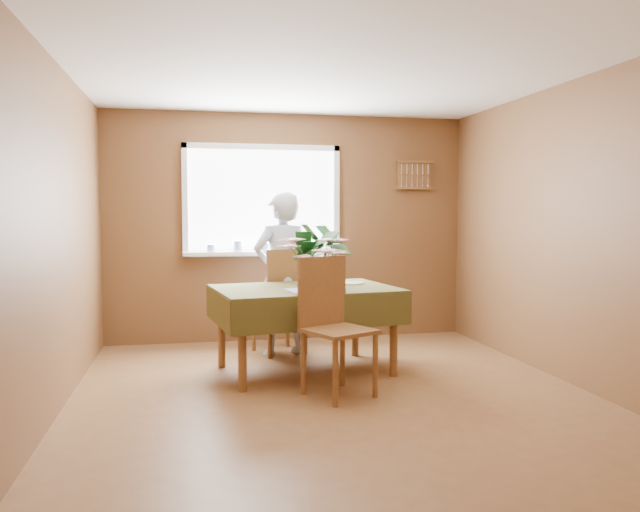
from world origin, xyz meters
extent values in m
plane|color=brown|center=(0.00, 0.00, 0.00)|extent=(4.50, 4.50, 0.00)
plane|color=white|center=(0.00, 0.00, 2.50)|extent=(4.50, 4.50, 0.00)
plane|color=brown|center=(0.00, 2.25, 1.25)|extent=(4.00, 0.00, 4.00)
plane|color=brown|center=(0.00, -2.25, 1.25)|extent=(4.00, 0.00, 4.00)
plane|color=brown|center=(-2.00, 0.00, 1.25)|extent=(0.00, 4.50, 4.50)
plane|color=brown|center=(2.00, 0.00, 1.25)|extent=(0.00, 4.50, 4.50)
cube|color=white|center=(-0.30, 2.23, 1.55)|extent=(1.60, 0.01, 1.10)
cube|color=white|center=(-0.30, 2.22, 2.13)|extent=(1.72, 0.06, 0.06)
cube|color=white|center=(-0.30, 2.22, 0.97)|extent=(1.72, 0.06, 0.06)
cube|color=white|center=(-1.13, 2.22, 1.55)|extent=(0.06, 0.06, 1.22)
cube|color=white|center=(0.53, 2.22, 1.55)|extent=(0.06, 0.06, 1.22)
cube|color=white|center=(-0.30, 2.15, 0.98)|extent=(1.72, 0.20, 0.04)
cylinder|color=white|center=(-0.86, 2.13, 1.04)|extent=(0.09, 0.09, 0.08)
cylinder|color=white|center=(-0.58, 2.13, 1.06)|extent=(0.11, 0.11, 0.12)
cylinder|color=white|center=(-0.30, 2.13, 1.05)|extent=(0.12, 0.12, 0.09)
cylinder|color=white|center=(-0.02, 2.13, 1.06)|extent=(0.10, 0.10, 0.13)
cylinder|color=white|center=(0.26, 2.13, 1.05)|extent=(0.11, 0.11, 0.10)
cube|color=brown|center=(1.45, 2.23, 1.85)|extent=(0.40, 0.03, 0.30)
cube|color=brown|center=(1.45, 2.21, 2.00)|extent=(0.44, 0.04, 0.03)
cube|color=brown|center=(1.45, 2.21, 1.70)|extent=(0.44, 0.04, 0.03)
cylinder|color=brown|center=(-0.68, 0.27, 0.35)|extent=(0.07, 0.07, 0.71)
cylinder|color=brown|center=(0.63, 0.47, 0.35)|extent=(0.07, 0.07, 0.71)
cylinder|color=brown|center=(-0.81, 1.10, 0.35)|extent=(0.07, 0.07, 0.71)
cylinder|color=brown|center=(0.51, 1.30, 0.35)|extent=(0.07, 0.07, 0.71)
cube|color=brown|center=(-0.09, 0.78, 0.73)|extent=(1.62, 1.20, 0.04)
cube|color=#363113|center=(-0.09, 0.78, 0.75)|extent=(1.69, 1.27, 0.01)
cube|color=#363113|center=(-0.01, 0.26, 0.61)|extent=(1.54, 0.24, 0.28)
cube|color=#363113|center=(-0.17, 1.31, 0.61)|extent=(1.54, 0.24, 0.28)
cube|color=#363113|center=(-0.85, 0.67, 0.61)|extent=(0.17, 1.04, 0.28)
cube|color=#363113|center=(0.68, 0.90, 0.61)|extent=(0.17, 1.04, 0.28)
cube|color=#4969D1|center=(-0.05, 0.54, 0.76)|extent=(0.49, 0.39, 0.01)
cylinder|color=brown|center=(-0.08, 1.84, 0.24)|extent=(0.04, 0.04, 0.49)
cylinder|color=brown|center=(-0.45, 1.72, 0.24)|extent=(0.04, 0.04, 0.49)
cylinder|color=brown|center=(0.04, 1.47, 0.24)|extent=(0.04, 0.04, 0.49)
cylinder|color=brown|center=(-0.33, 1.35, 0.24)|extent=(0.04, 0.04, 0.49)
cube|color=brown|center=(-0.21, 1.59, 0.50)|extent=(0.57, 0.57, 0.03)
cube|color=brown|center=(-0.14, 1.39, 0.79)|extent=(0.44, 0.17, 0.54)
cylinder|color=brown|center=(-0.05, -0.26, 0.25)|extent=(0.04, 0.04, 0.49)
cylinder|color=brown|center=(0.30, -0.08, 0.25)|extent=(0.04, 0.04, 0.49)
cylinder|color=brown|center=(-0.23, 0.10, 0.25)|extent=(0.04, 0.04, 0.49)
cylinder|color=brown|center=(0.13, 0.27, 0.25)|extent=(0.04, 0.04, 0.49)
cube|color=brown|center=(0.04, 0.01, 0.51)|extent=(0.62, 0.62, 0.03)
cube|color=brown|center=(-0.06, 0.20, 0.80)|extent=(0.43, 0.23, 0.55)
imported|color=white|center=(-0.19, 1.49, 0.81)|extent=(0.68, 0.54, 1.62)
cylinder|color=white|center=(-0.01, 0.59, 0.83)|extent=(0.11, 0.11, 0.14)
cylinder|color=#33662D|center=(-0.01, 0.59, 0.94)|extent=(0.07, 0.07, 0.10)
cylinder|color=white|center=(0.38, 0.96, 0.76)|extent=(0.26, 0.26, 0.01)
cube|color=silver|center=(0.10, 0.62, 0.77)|extent=(0.08, 0.23, 0.00)
camera|label=1|loc=(-1.06, -4.61, 1.42)|focal=35.00mm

